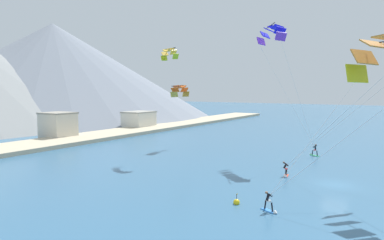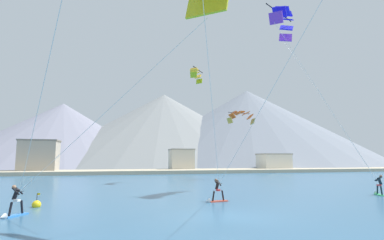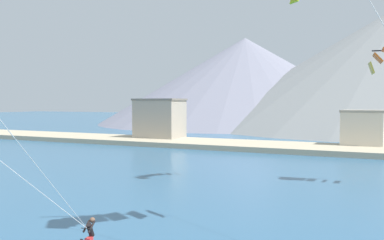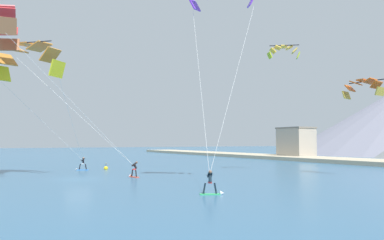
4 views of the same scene
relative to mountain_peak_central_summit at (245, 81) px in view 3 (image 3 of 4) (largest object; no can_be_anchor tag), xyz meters
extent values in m
cube|color=red|center=(29.25, -105.56, -11.59)|extent=(0.29, 0.34, 0.12)
cylinder|color=black|center=(29.23, -105.45, -11.26)|extent=(0.30, 0.48, 0.62)
cylinder|color=black|center=(29.36, -105.52, -11.09)|extent=(0.18, 0.53, 0.40)
cylinder|color=black|center=(29.13, -105.57, -11.09)|extent=(0.18, 0.53, 0.40)
cylinder|color=black|center=(29.28, -105.72, -11.12)|extent=(0.52, 0.13, 0.03)
sphere|color=brown|center=(29.20, -105.27, -10.89)|extent=(0.22, 0.22, 0.22)
cube|color=#B29A35|center=(38.54, -83.98, -3.51)|extent=(0.59, 1.27, 0.92)
cube|color=#CB5314|center=(38.98, -83.88, -2.77)|extent=(0.86, 1.29, 0.82)
cube|color=#BCAD8E|center=(28.16, -63.00, -12.08)|extent=(180.00, 10.00, 0.70)
cube|color=#A89E8E|center=(6.40, -60.50, -9.15)|extent=(7.02, 5.07, 6.55)
cube|color=slate|center=(6.40, -60.50, -5.72)|extent=(7.30, 5.28, 0.30)
cube|color=beige|center=(36.24, -58.25, -9.94)|extent=(5.15, 5.61, 4.98)
cube|color=gray|center=(36.24, -58.25, -7.30)|extent=(5.36, 5.84, 0.30)
cone|color=gray|center=(0.00, 0.00, 0.00)|extent=(84.38, 84.38, 24.85)
camera|label=1|loc=(-11.88, -118.18, -2.51)|focal=35.00mm
camera|label=2|loc=(22.01, -127.03, -9.23)|focal=28.00mm
camera|label=3|loc=(40.44, -119.12, -6.02)|focal=40.00mm
camera|label=4|loc=(66.82, -119.12, -8.68)|focal=35.00mm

